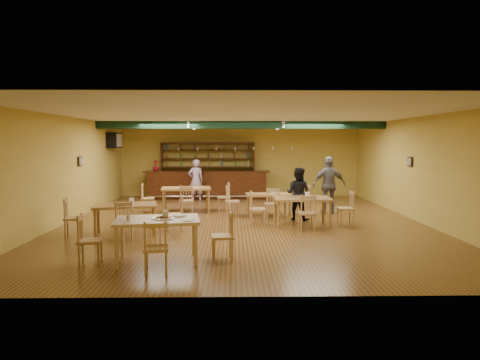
{
  "coord_description": "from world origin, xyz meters",
  "views": [
    {
      "loc": [
        -0.31,
        -12.11,
        2.26
      ],
      "look_at": [
        -0.09,
        0.6,
        1.15
      ],
      "focal_mm": 31.97,
      "sensor_mm": 36.0,
      "label": 1
    }
  ],
  "objects_px": {
    "dining_table_a": "(186,200)",
    "near_table": "(158,240)",
    "dining_table_c": "(126,219)",
    "patron_right_a": "(298,194)",
    "bar_counter": "(207,185)",
    "dining_table_b": "(268,205)",
    "dining_table_d": "(302,211)",
    "patron_bar": "(196,180)"
  },
  "relations": [
    {
      "from": "dining_table_a",
      "to": "near_table",
      "type": "height_order",
      "value": "near_table"
    },
    {
      "from": "dining_table_c",
      "to": "patron_right_a",
      "type": "xyz_separation_m",
      "value": [
        4.56,
        1.94,
        0.4
      ]
    },
    {
      "from": "dining_table_a",
      "to": "near_table",
      "type": "distance_m",
      "value": 5.98
    },
    {
      "from": "dining_table_a",
      "to": "patron_right_a",
      "type": "relative_size",
      "value": 1.02
    },
    {
      "from": "bar_counter",
      "to": "dining_table_c",
      "type": "distance_m",
      "value": 7.01
    },
    {
      "from": "dining_table_a",
      "to": "near_table",
      "type": "bearing_deg",
      "value": -95.46
    },
    {
      "from": "bar_counter",
      "to": "patron_right_a",
      "type": "distance_m",
      "value": 5.71
    },
    {
      "from": "dining_table_b",
      "to": "dining_table_d",
      "type": "height_order",
      "value": "dining_table_d"
    },
    {
      "from": "bar_counter",
      "to": "dining_table_c",
      "type": "bearing_deg",
      "value": -103.26
    },
    {
      "from": "dining_table_a",
      "to": "dining_table_d",
      "type": "bearing_deg",
      "value": -41.42
    },
    {
      "from": "bar_counter",
      "to": "dining_table_c",
      "type": "xyz_separation_m",
      "value": [
        -1.61,
        -6.82,
        -0.19
      ]
    },
    {
      "from": "dining_table_a",
      "to": "dining_table_b",
      "type": "bearing_deg",
      "value": -22.94
    },
    {
      "from": "dining_table_c",
      "to": "dining_table_d",
      "type": "height_order",
      "value": "dining_table_d"
    },
    {
      "from": "dining_table_a",
      "to": "dining_table_c",
      "type": "relative_size",
      "value": 1.05
    },
    {
      "from": "dining_table_d",
      "to": "dining_table_c",
      "type": "bearing_deg",
      "value": -167.25
    },
    {
      "from": "dining_table_c",
      "to": "patron_bar",
      "type": "distance_m",
      "value": 6.13
    },
    {
      "from": "dining_table_d",
      "to": "dining_table_b",
      "type": "bearing_deg",
      "value": 114.66
    },
    {
      "from": "dining_table_b",
      "to": "patron_bar",
      "type": "bearing_deg",
      "value": 123.22
    },
    {
      "from": "patron_bar",
      "to": "dining_table_c",
      "type": "bearing_deg",
      "value": 62.14
    },
    {
      "from": "dining_table_c",
      "to": "dining_table_b",
      "type": "bearing_deg",
      "value": 24.11
    },
    {
      "from": "dining_table_c",
      "to": "patron_right_a",
      "type": "bearing_deg",
      "value": 11.07
    },
    {
      "from": "bar_counter",
      "to": "patron_bar",
      "type": "height_order",
      "value": "patron_bar"
    },
    {
      "from": "dining_table_b",
      "to": "patron_bar",
      "type": "relative_size",
      "value": 0.84
    },
    {
      "from": "dining_table_b",
      "to": "dining_table_c",
      "type": "relative_size",
      "value": 0.9
    },
    {
      "from": "dining_table_b",
      "to": "patron_right_a",
      "type": "bearing_deg",
      "value": -49.64
    },
    {
      "from": "dining_table_b",
      "to": "patron_right_a",
      "type": "xyz_separation_m",
      "value": [
        0.8,
        -0.8,
        0.43
      ]
    },
    {
      "from": "dining_table_d",
      "to": "near_table",
      "type": "relative_size",
      "value": 0.99
    },
    {
      "from": "bar_counter",
      "to": "patron_bar",
      "type": "distance_m",
      "value": 0.94
    },
    {
      "from": "dining_table_c",
      "to": "dining_table_d",
      "type": "distance_m",
      "value": 4.68
    },
    {
      "from": "bar_counter",
      "to": "dining_table_c",
      "type": "relative_size",
      "value": 3.34
    },
    {
      "from": "dining_table_b",
      "to": "dining_table_d",
      "type": "distance_m",
      "value": 1.79
    },
    {
      "from": "bar_counter",
      "to": "patron_right_a",
      "type": "height_order",
      "value": "patron_right_a"
    },
    {
      "from": "dining_table_c",
      "to": "near_table",
      "type": "height_order",
      "value": "near_table"
    },
    {
      "from": "dining_table_b",
      "to": "patron_bar",
      "type": "distance_m",
      "value": 4.16
    },
    {
      "from": "dining_table_c",
      "to": "patron_bar",
      "type": "height_order",
      "value": "patron_bar"
    },
    {
      "from": "dining_table_b",
      "to": "dining_table_d",
      "type": "relative_size",
      "value": 0.89
    },
    {
      "from": "dining_table_a",
      "to": "dining_table_c",
      "type": "height_order",
      "value": "dining_table_a"
    },
    {
      "from": "dining_table_b",
      "to": "dining_table_c",
      "type": "bearing_deg",
      "value": -148.59
    },
    {
      "from": "dining_table_a",
      "to": "dining_table_d",
      "type": "height_order",
      "value": "dining_table_a"
    },
    {
      "from": "near_table",
      "to": "patron_right_a",
      "type": "relative_size",
      "value": 1.01
    },
    {
      "from": "bar_counter",
      "to": "dining_table_b",
      "type": "xyz_separation_m",
      "value": [
        2.15,
        -4.09,
        -0.22
      ]
    },
    {
      "from": "bar_counter",
      "to": "dining_table_b",
      "type": "height_order",
      "value": "bar_counter"
    }
  ]
}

